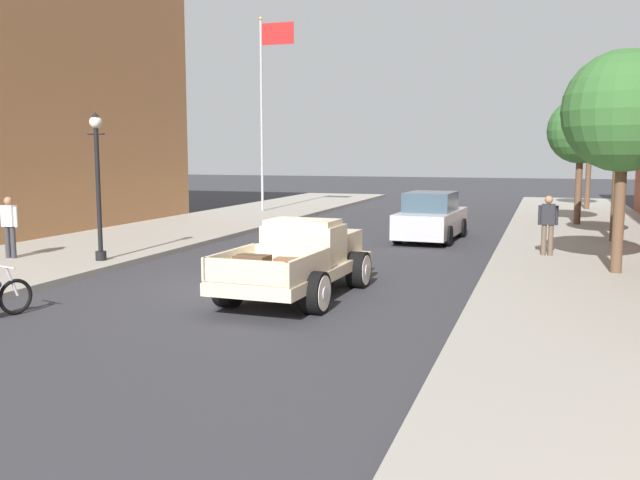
# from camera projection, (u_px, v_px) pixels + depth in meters

# --- Properties ---
(ground_plane) EXTENTS (140.00, 140.00, 0.00)m
(ground_plane) POSITION_uv_depth(u_px,v_px,m) (264.00, 288.00, 15.27)
(ground_plane) COLOR #333338
(sidewalk_right) EXTENTS (5.50, 64.00, 0.15)m
(sidewalk_right) POSITION_uv_depth(u_px,v_px,m) (620.00, 307.00, 13.02)
(sidewalk_right) COLOR #9E998E
(sidewalk_right) RESTS_ON ground
(hotrod_truck_cream) EXTENTS (2.32, 5.00, 1.58)m
(hotrod_truck_cream) POSITION_uv_depth(u_px,v_px,m) (302.00, 259.00, 14.51)
(hotrod_truck_cream) COLOR beige
(hotrod_truck_cream) RESTS_ON ground
(car_background_silver) EXTENTS (2.05, 4.39, 1.65)m
(car_background_silver) POSITION_uv_depth(u_px,v_px,m) (431.00, 218.00, 23.41)
(car_background_silver) COLOR #B7B7BC
(car_background_silver) RESTS_ON ground
(pedestrian_sidewalk_left) EXTENTS (0.53, 0.22, 1.65)m
(pedestrian_sidewalk_left) POSITION_uv_depth(u_px,v_px,m) (9.00, 223.00, 18.50)
(pedestrian_sidewalk_left) COLOR #333338
(pedestrian_sidewalk_left) RESTS_ON sidewalk_left
(pedestrian_sidewalk_right) EXTENTS (0.53, 0.22, 1.65)m
(pedestrian_sidewalk_right) POSITION_uv_depth(u_px,v_px,m) (548.00, 222.00, 18.95)
(pedestrian_sidewalk_right) COLOR brown
(pedestrian_sidewalk_right) RESTS_ON sidewalk_right
(street_lamp_near) EXTENTS (0.50, 0.32, 3.85)m
(street_lamp_near) POSITION_uv_depth(u_px,v_px,m) (98.00, 175.00, 17.93)
(street_lamp_near) COLOR black
(street_lamp_near) RESTS_ON sidewalk_left
(flagpole) EXTENTS (1.74, 0.16, 9.16)m
(flagpole) POSITION_uv_depth(u_px,v_px,m) (266.00, 93.00, 32.90)
(flagpole) COLOR #B2B2B7
(flagpole) RESTS_ON sidewalk_left
(street_tree_nearest) EXTENTS (2.81, 2.81, 5.17)m
(street_tree_nearest) POSITION_uv_depth(u_px,v_px,m) (624.00, 112.00, 15.88)
(street_tree_nearest) COLOR brown
(street_tree_nearest) RESTS_ON sidewalk_right
(street_tree_second) EXTENTS (2.25, 2.25, 4.68)m
(street_tree_second) POSITION_uv_depth(u_px,v_px,m) (619.00, 130.00, 21.70)
(street_tree_second) COLOR brown
(street_tree_second) RESTS_ON sidewalk_right
(street_tree_third) EXTENTS (2.57, 2.57, 4.95)m
(street_tree_third) POSITION_uv_depth(u_px,v_px,m) (581.00, 131.00, 26.95)
(street_tree_third) COLOR brown
(street_tree_third) RESTS_ON sidewalk_right
(street_tree_farthest) EXTENTS (2.32, 2.32, 5.79)m
(street_tree_farthest) POSITION_uv_depth(u_px,v_px,m) (591.00, 117.00, 34.19)
(street_tree_farthest) COLOR brown
(street_tree_farthest) RESTS_ON sidewalk_right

